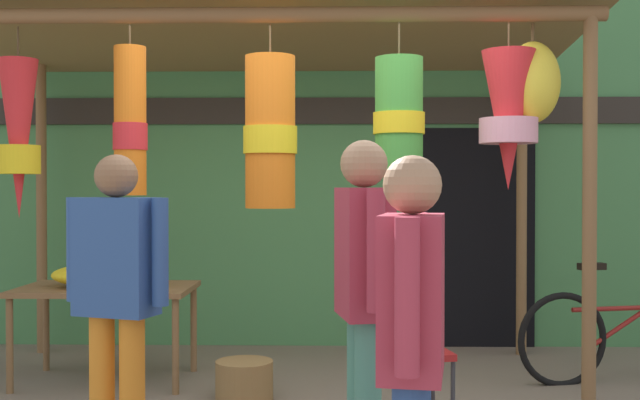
% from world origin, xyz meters
% --- Properties ---
extents(shop_facade, '(12.40, 0.29, 3.48)m').
position_xyz_m(shop_facade, '(0.01, 2.43, 1.74)').
color(shop_facade, '#47844C').
rests_on(shop_facade, ground_plane).
extents(market_stall_canopy, '(4.72, 2.35, 2.85)m').
position_xyz_m(market_stall_canopy, '(-0.27, 0.81, 2.41)').
color(market_stall_canopy, brown).
rests_on(market_stall_canopy, ground_plane).
extents(display_table, '(1.28, 0.80, 0.72)m').
position_xyz_m(display_table, '(-1.60, 0.93, 0.65)').
color(display_table, brown).
rests_on(display_table, ground_plane).
extents(flower_heap_on_table, '(0.83, 0.58, 0.18)m').
position_xyz_m(flower_heap_on_table, '(-1.57, 0.89, 0.81)').
color(flower_heap_on_table, yellow).
rests_on(flower_heap_on_table, display_table).
extents(folding_chair, '(0.48, 0.48, 0.84)m').
position_xyz_m(folding_chair, '(0.53, -0.10, 0.50)').
color(folding_chair, '#AD1E1E').
rests_on(folding_chair, ground_plane).
extents(wicker_basket_by_table, '(0.40, 0.40, 0.27)m').
position_xyz_m(wicker_basket_by_table, '(-0.51, 0.45, 0.13)').
color(wicker_basket_by_table, olive).
rests_on(wicker_basket_by_table, ground_plane).
extents(parked_bicycle, '(1.72, 0.53, 0.92)m').
position_xyz_m(parked_bicycle, '(2.30, 1.03, 0.35)').
color(parked_bicycle, black).
rests_on(parked_bicycle, ground_plane).
extents(vendor_in_orange, '(0.29, 0.59, 1.68)m').
position_xyz_m(vendor_in_orange, '(0.26, -1.14, 1.00)').
color(vendor_in_orange, '#4C8E7A').
rests_on(vendor_in_orange, ground_plane).
extents(shopper_by_bananas, '(0.28, 0.59, 1.57)m').
position_xyz_m(shopper_by_bananas, '(0.40, -2.09, 0.92)').
color(shopper_by_bananas, '#2D5193').
rests_on(shopper_by_bananas, ground_plane).
extents(passerby_at_right, '(0.57, 0.33, 1.63)m').
position_xyz_m(passerby_at_right, '(-1.00, -0.93, 0.96)').
color(passerby_at_right, orange).
rests_on(passerby_at_right, ground_plane).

